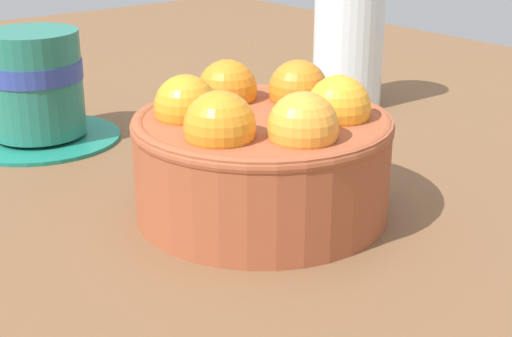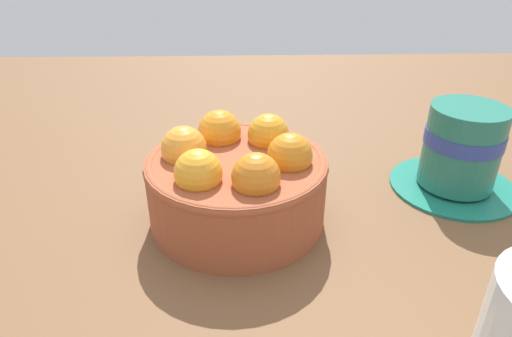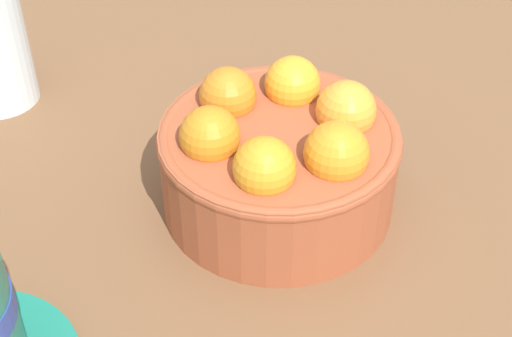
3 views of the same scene
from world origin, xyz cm
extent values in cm
cube|color=brown|center=(0.00, 0.00, -2.14)|extent=(152.71, 110.25, 4.28)
cylinder|color=#9E4C2D|center=(0.00, 0.00, 3.07)|extent=(15.52, 15.52, 6.15)
torus|color=#9E4C2D|center=(0.00, 0.00, 5.75)|extent=(15.72, 15.72, 1.00)
sphere|color=orange|center=(2.90, 3.47, 6.80)|extent=(3.80, 3.80, 3.80)
sphere|color=orange|center=(-1.56, 4.25, 6.80)|extent=(4.01, 4.01, 4.01)
sphere|color=orange|center=(-4.46, 0.78, 6.80)|extent=(3.94, 3.94, 3.94)
sphere|color=orange|center=(-2.90, -3.47, 6.80)|extent=(3.81, 3.81, 3.81)
sphere|color=orange|center=(1.56, -4.25, 6.80)|extent=(3.83, 3.83, 3.83)
sphere|color=orange|center=(4.46, -0.78, 6.80)|extent=(3.83, 3.83, 3.83)
camera|label=1|loc=(-33.75, 27.64, 19.52)|focal=53.75mm
camera|label=2|loc=(0.64, -34.81, 24.47)|focal=32.49mm
camera|label=3|loc=(18.84, 33.23, 35.06)|focal=52.88mm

